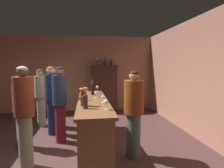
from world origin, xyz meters
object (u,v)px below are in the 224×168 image
at_px(wine_bottle_chardonnay, 93,89).
at_px(cheese_plate, 84,103).
at_px(patron_near_entrance, 60,101).
at_px(wine_bottle_syrah, 83,94).
at_px(wine_glass_front, 103,98).
at_px(wine_bottle_pinot, 92,87).
at_px(wine_bottle_riesling, 85,100).
at_px(patron_in_grey, 52,97).
at_px(bar_counter, 93,123).
at_px(display_cabinet, 104,88).
at_px(display_bottle_center, 111,62).
at_px(wine_glass_spare, 96,93).
at_px(wine_glass_mid, 97,87).
at_px(wine_glass_rear, 106,102).
at_px(patron_by_cabinet, 41,95).
at_px(display_bottle_midleft, 105,62).
at_px(flower_arrangement, 84,97).
at_px(patron_in_navy, 21,108).
at_px(patron_tall, 24,113).
at_px(bartender, 134,111).
at_px(display_bottle_left, 97,62).

xyz_separation_m(wine_bottle_chardonnay, cheese_plate, (-0.20, -0.94, -0.15)).
height_order(cheese_plate, patron_near_entrance, patron_near_entrance).
relative_size(wine_bottle_syrah, wine_glass_front, 2.05).
distance_m(wine_bottle_pinot, wine_bottle_riesling, 1.85).
xyz_separation_m(wine_bottle_pinot, patron_in_grey, (-1.00, -0.31, -0.19)).
height_order(bar_counter, display_cabinet, display_cabinet).
bearing_deg(wine_bottle_syrah, display_bottle_center, 71.13).
xyz_separation_m(bar_counter, patron_near_entrance, (-0.70, 0.29, 0.43)).
bearing_deg(wine_bottle_riesling, wine_glass_spare, 77.22).
relative_size(wine_bottle_riesling, wine_glass_mid, 1.75).
height_order(display_bottle_center, patron_in_grey, display_bottle_center).
bearing_deg(wine_glass_rear, wine_glass_mid, 90.39).
relative_size(wine_bottle_pinot, wine_bottle_syrah, 1.20).
height_order(wine_bottle_syrah, display_bottle_center, display_bottle_center).
height_order(wine_glass_spare, patron_by_cabinet, patron_by_cabinet).
height_order(display_bottle_midleft, patron_by_cabinet, display_bottle_midleft).
bearing_deg(flower_arrangement, bar_counter, 72.46).
relative_size(wine_bottle_riesling, patron_in_navy, 0.20).
relative_size(wine_glass_mid, patron_tall, 0.10).
height_order(wine_bottle_syrah, wine_bottle_chardonnay, wine_bottle_chardonnay).
bearing_deg(wine_glass_mid, display_cabinet, 77.65).
bearing_deg(wine_glass_rear, flower_arrangement, 136.93).
bearing_deg(patron_in_grey, flower_arrangement, -3.71).
relative_size(wine_glass_mid, patron_by_cabinet, 0.11).
xyz_separation_m(wine_bottle_syrah, display_bottle_center, (0.98, 2.87, 0.74)).
height_order(wine_glass_front, bartender, bartender).
bearing_deg(wine_bottle_pinot, wine_glass_spare, -86.46).
bearing_deg(wine_bottle_syrah, display_bottle_left, 80.55).
bearing_deg(wine_glass_spare, bartender, -52.16).
xyz_separation_m(flower_arrangement, patron_near_entrance, (-0.53, 0.83, -0.21)).
bearing_deg(patron_near_entrance, flower_arrangement, -14.00).
xyz_separation_m(display_cabinet, patron_by_cabinet, (-1.92, -1.39, -0.00)).
height_order(wine_bottle_riesling, patron_in_grey, patron_in_grey).
relative_size(wine_bottle_syrah, patron_near_entrance, 0.17).
height_order(wine_bottle_chardonnay, wine_glass_front, wine_bottle_chardonnay).
bearing_deg(bar_counter, patron_in_navy, 175.06).
relative_size(bar_counter, wine_bottle_riesling, 9.00).
distance_m(bar_counter, display_bottle_left, 3.17).
distance_m(wine_bottle_syrah, bartender, 1.10).
bearing_deg(wine_bottle_riesling, display_cabinet, 79.27).
bearing_deg(display_bottle_center, display_bottle_midleft, 180.00).
relative_size(wine_bottle_riesling, flower_arrangement, 0.89).
distance_m(patron_tall, bartender, 1.84).
height_order(wine_glass_mid, flower_arrangement, flower_arrangement).
bearing_deg(wine_glass_front, display_bottle_center, 79.23).
bearing_deg(bartender, display_bottle_midleft, -97.24).
bearing_deg(display_bottle_left, wine_bottle_pinot, -98.30).
xyz_separation_m(wine_bottle_pinot, wine_glass_spare, (0.05, -0.86, -0.05)).
relative_size(display_cabinet, wine_glass_rear, 10.52).
relative_size(patron_by_cabinet, patron_near_entrance, 0.96).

